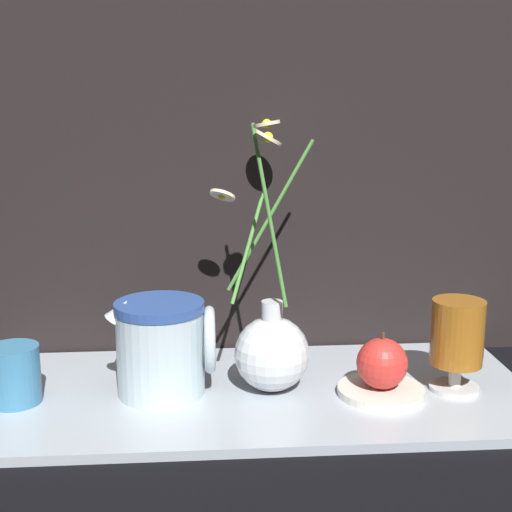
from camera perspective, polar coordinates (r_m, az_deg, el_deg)
ground_plane at (r=0.96m, az=-0.54°, el=-11.30°), size 6.00×6.00×0.00m
shelf at (r=0.96m, az=-0.54°, el=-10.98°), size 0.74×0.32×0.01m
vase_with_flowers at (r=0.94m, az=1.23°, el=-7.22°), size 0.14×0.19×0.35m
yellow_mug at (r=0.95m, az=-18.94°, el=-8.97°), size 0.07×0.06×0.07m
ceramic_pitcher at (r=0.93m, az=-7.49°, el=-6.99°), size 0.14×0.11×0.13m
tea_glass at (r=0.96m, az=15.80°, el=-6.21°), size 0.07×0.07×0.12m
saucer_plate at (r=0.95m, az=9.96°, el=-10.59°), size 0.11×0.11×0.01m
orange_fruit at (r=0.94m, az=10.05°, el=-8.46°), size 0.07×0.07×0.07m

